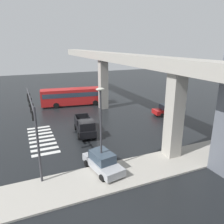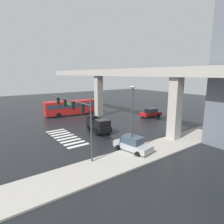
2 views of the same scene
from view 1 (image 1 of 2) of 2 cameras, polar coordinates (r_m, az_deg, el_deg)
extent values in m
plane|color=black|center=(27.47, -5.98, -5.11)|extent=(120.00, 120.00, 0.00)
cube|color=silver|center=(30.09, -18.61, -3.92)|extent=(0.55, 2.80, 0.01)
cube|color=silver|center=(29.06, -18.40, -4.65)|extent=(0.55, 2.80, 0.01)
cube|color=silver|center=(28.04, -18.18, -5.43)|extent=(0.55, 2.80, 0.01)
cube|color=silver|center=(27.02, -17.95, -6.28)|extent=(0.55, 2.80, 0.01)
cube|color=silver|center=(26.01, -17.69, -7.18)|extent=(0.55, 2.80, 0.01)
cube|color=silver|center=(25.01, -17.41, -8.17)|extent=(0.55, 2.80, 0.01)
cube|color=silver|center=(24.02, -17.11, -9.23)|extent=(0.55, 2.80, 0.01)
cube|color=silver|center=(23.03, -16.78, -10.38)|extent=(0.55, 2.80, 0.01)
cube|color=#ADA89E|center=(27.54, 4.57, 13.58)|extent=(58.81, 2.24, 1.20)
cube|color=#ADA89E|center=(36.34, -2.31, 7.13)|extent=(1.30, 1.30, 8.07)
cube|color=#ADA89E|center=(20.88, 15.88, -1.18)|extent=(1.30, 1.30, 8.07)
cube|color=#ADA89E|center=(19.93, 8.83, -14.18)|extent=(4.00, 36.00, 0.15)
cube|color=black|center=(26.67, -7.14, -4.04)|extent=(5.29, 2.51, 0.80)
cube|color=black|center=(25.03, -6.67, -3.39)|extent=(1.90, 1.94, 0.90)
cube|color=#3F5160|center=(24.60, -6.48, -3.76)|extent=(0.30, 1.67, 0.77)
cube|color=black|center=(27.63, -5.80, -1.69)|extent=(2.64, 0.42, 0.60)
cube|color=black|center=(27.39, -9.39, -2.01)|extent=(2.64, 0.42, 0.60)
cube|color=black|center=(28.77, -8.01, -1.00)|extent=(0.31, 1.75, 0.60)
cylinder|color=black|center=(25.52, -4.51, -5.93)|extent=(0.79, 0.37, 0.76)
cylinder|color=black|center=(25.26, -8.55, -6.34)|extent=(0.79, 0.37, 0.76)
cylinder|color=black|center=(28.41, -5.84, -3.51)|extent=(0.79, 0.37, 0.76)
cylinder|color=black|center=(28.17, -9.45, -3.84)|extent=(0.79, 0.37, 0.76)
cube|color=red|center=(39.24, -10.21, 4.06)|extent=(3.89, 11.03, 2.70)
cube|color=#2D3D4C|center=(39.13, -10.24, 4.73)|extent=(3.86, 10.50, 0.76)
cube|color=#2D3D4C|center=(40.00, -2.56, 5.06)|extent=(2.24, 0.37, 1.49)
cylinder|color=black|center=(41.19, -5.06, 3.23)|extent=(0.47, 1.00, 0.96)
cylinder|color=black|center=(38.86, -4.38, 2.39)|extent=(0.47, 1.00, 0.96)
cylinder|color=black|center=(40.54, -14.48, 2.52)|extent=(0.47, 1.00, 0.96)
cylinder|color=black|center=(38.17, -14.36, 1.62)|extent=(0.47, 1.00, 0.96)
cube|color=red|center=(34.54, 14.11, 0.29)|extent=(2.14, 4.44, 0.64)
cube|color=#384756|center=(34.40, 14.34, 1.42)|extent=(1.69, 2.36, 0.76)
cylinder|color=black|center=(33.25, 12.90, -0.86)|extent=(0.30, 0.66, 0.64)
cylinder|color=black|center=(34.67, 11.46, -0.02)|extent=(0.30, 0.66, 0.64)
cylinder|color=black|center=(34.66, 16.69, -0.42)|extent=(0.30, 0.66, 0.64)
cylinder|color=black|center=(36.02, 15.17, 0.37)|extent=(0.30, 0.66, 0.64)
cube|color=#A8AAAF|center=(19.14, -2.41, -13.44)|extent=(4.54, 2.47, 0.64)
cube|color=#384756|center=(18.86, -2.60, -11.48)|extent=(2.46, 1.86, 0.76)
cylinder|color=black|center=(18.75, 2.12, -15.29)|extent=(0.67, 0.35, 0.64)
cylinder|color=black|center=(17.97, -2.59, -16.90)|extent=(0.67, 0.35, 0.64)
cylinder|color=black|center=(20.67, -2.23, -11.96)|extent=(0.67, 0.35, 0.64)
cylinder|color=black|center=(19.96, -6.60, -13.21)|extent=(0.67, 0.35, 0.64)
cylinder|color=#38383D|center=(17.37, -18.65, -8.58)|extent=(0.18, 0.18, 6.20)
cylinder|color=#38383D|center=(21.69, -20.61, 3.35)|extent=(10.80, 0.14, 0.14)
cube|color=black|center=(18.16, -19.71, -0.84)|extent=(0.24, 0.32, 0.84)
sphere|color=green|center=(18.23, -19.63, -1.61)|extent=(0.17, 0.17, 0.17)
cube|color=black|center=(20.27, -20.18, 0.94)|extent=(0.24, 0.32, 0.84)
sphere|color=green|center=(20.34, -20.11, 0.24)|extent=(0.17, 0.17, 0.17)
cube|color=black|center=(22.40, -20.56, 2.39)|extent=(0.24, 0.32, 0.84)
sphere|color=green|center=(22.46, -20.49, 1.75)|extent=(0.17, 0.17, 0.17)
cube|color=black|center=(24.54, -20.88, 3.58)|extent=(0.24, 0.32, 0.84)
sphere|color=green|center=(24.60, -20.81, 2.99)|extent=(0.17, 0.17, 0.17)
cube|color=#19722D|center=(21.31, -20.40, 1.88)|extent=(1.10, 0.04, 0.28)
cylinder|color=#38383D|center=(17.85, -2.90, -5.52)|extent=(0.16, 0.16, 7.00)
ellipsoid|color=beige|center=(16.78, -3.09, 5.95)|extent=(0.44, 0.70, 0.24)
camera|label=2|loc=(8.06, -102.69, -18.56)|focal=30.51mm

